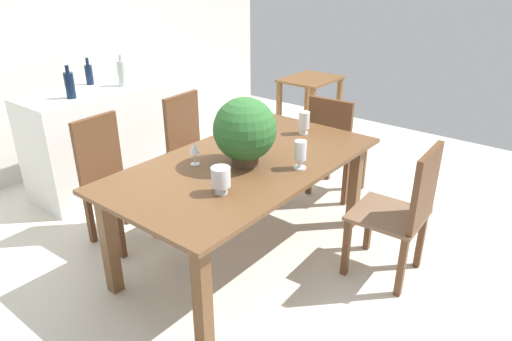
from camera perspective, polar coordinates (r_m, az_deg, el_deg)
ground_plane at (r=3.57m, az=-1.46°, el=-10.09°), size 7.04×7.04×0.00m
back_wall at (r=5.08m, az=-25.51°, el=14.04°), size 6.40×0.10×2.60m
dining_table at (r=3.23m, az=-1.29°, el=-0.53°), size 1.99×1.08×0.77m
chair_near_right at (r=3.20m, az=17.97°, el=-4.44°), size 0.49×0.49×0.98m
chair_foot_end at (r=4.22m, az=9.63°, el=3.45°), size 0.49×0.47×0.96m
chair_far_right at (r=4.20m, az=-7.85°, el=3.45°), size 0.48×0.51×0.96m
chair_far_left at (r=3.69m, az=-17.74°, el=-0.49°), size 0.44×0.45×0.98m
flower_centerpiece at (r=3.04m, az=-1.40°, el=4.99°), size 0.42×0.42×0.47m
crystal_vase_left at (r=3.04m, az=5.52°, el=2.24°), size 0.09×0.09×0.20m
crystal_vase_center_near at (r=3.68m, az=5.97°, el=6.11°), size 0.09×0.09×0.18m
crystal_vase_right at (r=2.71m, az=-4.39°, el=-0.89°), size 0.12×0.12×0.17m
wine_glass at (r=3.11m, az=-7.68°, el=2.69°), size 0.07×0.07×0.16m
kitchen_counter at (r=4.71m, az=-17.13°, el=4.29°), size 1.64×0.60×0.96m
wine_bottle_tall at (r=4.23m, az=-22.10°, el=9.82°), size 0.08×0.08×0.28m
wine_bottle_amber at (r=4.67m, az=-20.00°, el=11.17°), size 0.07×0.07×0.25m
wine_bottle_dark at (r=4.51m, az=-16.28°, el=11.52°), size 0.08×0.08×0.29m
side_table at (r=5.56m, az=6.71°, el=9.44°), size 0.69×0.54×0.78m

